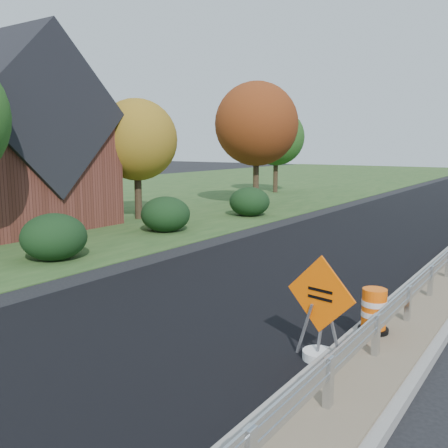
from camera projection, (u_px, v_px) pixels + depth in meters
The scene contains 10 objects.
grass_verge_near at pixel (126, 195), 36.35m from camera, with size 30.00×120.00×0.03m, color #2A4B20.
milled_overlay at pixel (401, 217), 25.44m from camera, with size 7.20×120.00×0.01m, color black.
hedge_south at pixel (54, 237), 15.94m from camera, with size 2.09×2.09×1.52m, color black.
hedge_mid at pixel (166, 214), 21.11m from camera, with size 2.09×2.09×1.52m, color black.
hedge_north at pixel (249, 202), 25.73m from camera, with size 2.09×2.09×1.52m, color black.
tree_near_yellow at pixel (137, 140), 24.20m from camera, with size 3.96×3.96×5.88m.
tree_near_red at pixel (256, 124), 29.46m from camera, with size 4.95×4.95×7.35m.
tree_near_back at pixel (276, 137), 37.75m from camera, with size 4.29×4.29×6.37m.
caution_sign at pixel (319, 334), 8.54m from camera, with size 1.32×0.56×1.85m.
barrel_median_near at pixel (374, 311), 9.23m from camera, with size 0.56×0.56×0.82m.
Camera 1 is at (2.34, -15.88, 3.68)m, focal length 40.00 mm.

